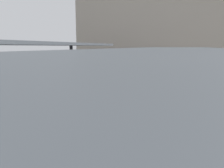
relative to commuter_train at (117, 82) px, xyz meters
The scene contains 13 objects.
ground_plane 7.13m from the commuter_train, 90.00° to the right, with size 80.00×80.00×0.00m, color #383835.
platform_right 7.98m from the commuter_train, 61.20° to the right, with size 4.40×28.00×1.00m, color #9E9E99.
track_ballast 7.10m from the commuter_train, 90.00° to the right, with size 3.20×28.00×0.20m, color #4C4742.
rail_near_side 7.10m from the commuter_train, 95.95° to the right, with size 0.08×28.00×0.14m, color slate.
rail_far_side 7.10m from the commuter_train, 84.05° to the right, with size 0.08×28.00×0.14m, color slate.
commuter_train is the anchor object (origin of this frame).
canopy_left 7.17m from the commuter_train, 124.58° to the right, with size 4.18×21.00×3.41m.
canopy_right 7.07m from the commuter_train, 55.42° to the right, with size 4.18×21.00×3.11m.
platform_bench 10.76m from the commuter_train, 76.17° to the right, with size 1.40×0.41×0.86m.
platform_sign 3.91m from the commuter_train, 44.17° to the right, with size 0.90×0.08×2.21m.
passenger_mid_platform 10.72m from the commuter_train, 62.06° to the right, with size 0.36×0.36×1.56m.
passenger_far_end 4.98m from the commuter_train, 29.49° to the right, with size 0.36×0.36×1.74m.
station_building_backdrop 13.69m from the commuter_train, 84.09° to the left, with size 18.00×6.00×11.00m, color #A89E8E.
Camera 1 is at (4.05, -8.42, 4.18)m, focal length 37.38 mm.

